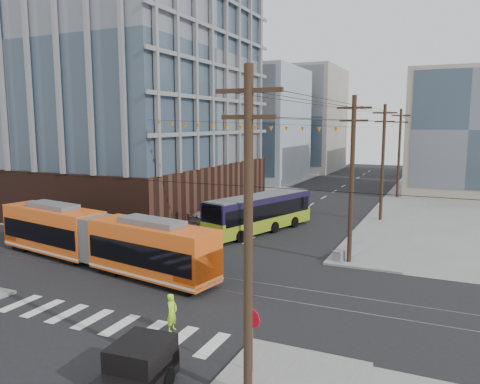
# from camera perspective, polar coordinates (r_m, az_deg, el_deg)

# --- Properties ---
(ground) EXTENTS (160.00, 160.00, 0.00)m
(ground) POSITION_cam_1_polar(r_m,az_deg,el_deg) (25.70, -11.58, -12.82)
(ground) COLOR slate
(office_building) EXTENTS (30.00, 25.00, 28.60)m
(office_building) POSITION_cam_1_polar(r_m,az_deg,el_deg) (55.95, -16.72, 13.21)
(office_building) COLOR #381E16
(office_building) RESTS_ON ground
(bg_bldg_nw_near) EXTENTS (18.00, 16.00, 18.00)m
(bg_bldg_nw_near) POSITION_cam_1_polar(r_m,az_deg,el_deg) (77.87, 0.58, 8.17)
(bg_bldg_nw_near) COLOR #8C99A5
(bg_bldg_nw_near) RESTS_ON ground
(bg_bldg_ne_near) EXTENTS (14.00, 14.00, 16.00)m
(bg_bldg_ne_near) POSITION_cam_1_polar(r_m,az_deg,el_deg) (67.38, 25.90, 6.47)
(bg_bldg_ne_near) COLOR gray
(bg_bldg_ne_near) RESTS_ON ground
(bg_bldg_nw_far) EXTENTS (16.00, 18.00, 20.00)m
(bg_bldg_nw_far) POSITION_cam_1_polar(r_m,az_deg,el_deg) (95.60, 7.12, 8.73)
(bg_bldg_nw_far) COLOR gray
(bg_bldg_nw_far) RESTS_ON ground
(bg_bldg_ne_far) EXTENTS (16.00, 16.00, 14.00)m
(bg_bldg_ne_far) POSITION_cam_1_polar(r_m,az_deg,el_deg) (87.45, 26.84, 5.99)
(bg_bldg_ne_far) COLOR #8C99A5
(bg_bldg_ne_far) RESTS_ON ground
(utility_pole_near) EXTENTS (0.30, 0.30, 11.00)m
(utility_pole_near) POSITION_cam_1_polar(r_m,az_deg,el_deg) (14.98, 1.01, -5.97)
(utility_pole_near) COLOR black
(utility_pole_near) RESTS_ON ground
(utility_pole_far) EXTENTS (0.30, 0.30, 11.00)m
(utility_pole_far) POSITION_cam_1_polar(r_m,az_deg,el_deg) (75.65, 19.92, 5.02)
(utility_pole_far) COLOR black
(utility_pole_far) RESTS_ON ground
(streetcar) EXTENTS (18.46, 5.76, 3.53)m
(streetcar) POSITION_cam_1_polar(r_m,az_deg,el_deg) (31.89, -16.85, -5.53)
(streetcar) COLOR orange
(streetcar) RESTS_ON ground
(city_bus) EXTENTS (5.95, 11.80, 3.28)m
(city_bus) POSITION_cam_1_polar(r_m,az_deg,el_deg) (40.07, 2.42, -2.56)
(city_bus) COLOR black
(city_bus) RESTS_ON ground
(parked_car_silver) EXTENTS (2.09, 4.53, 1.44)m
(parked_car_silver) POSITION_cam_1_polar(r_m,az_deg,el_deg) (38.05, -7.48, -4.63)
(parked_car_silver) COLOR #A3A8B6
(parked_car_silver) RESTS_ON ground
(parked_car_white) EXTENTS (2.42, 4.66, 1.29)m
(parked_car_white) POSITION_cam_1_polar(r_m,az_deg,el_deg) (43.58, -3.90, -3.02)
(parked_car_white) COLOR #B4ACAA
(parked_car_white) RESTS_ON ground
(parked_car_grey) EXTENTS (2.77, 4.84, 1.27)m
(parked_car_grey) POSITION_cam_1_polar(r_m,az_deg,el_deg) (47.08, -0.90, -2.16)
(parked_car_grey) COLOR slate
(parked_car_grey) RESTS_ON ground
(pedestrian) EXTENTS (0.41, 0.63, 1.73)m
(pedestrian) POSITION_cam_1_polar(r_m,az_deg,el_deg) (21.71, -8.29, -14.34)
(pedestrian) COLOR #ABFA26
(pedestrian) RESTS_ON ground
(stop_sign) EXTENTS (0.93, 0.93, 2.40)m
(stop_sign) POSITION_cam_1_polar(r_m,az_deg,el_deg) (17.98, 1.51, -18.09)
(stop_sign) COLOR red
(stop_sign) RESTS_ON ground
(jersey_barrier) EXTENTS (1.99, 4.12, 0.81)m
(jersey_barrier) POSITION_cam_1_polar(r_m,az_deg,el_deg) (33.66, 13.34, -7.06)
(jersey_barrier) COLOR gray
(jersey_barrier) RESTS_ON ground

